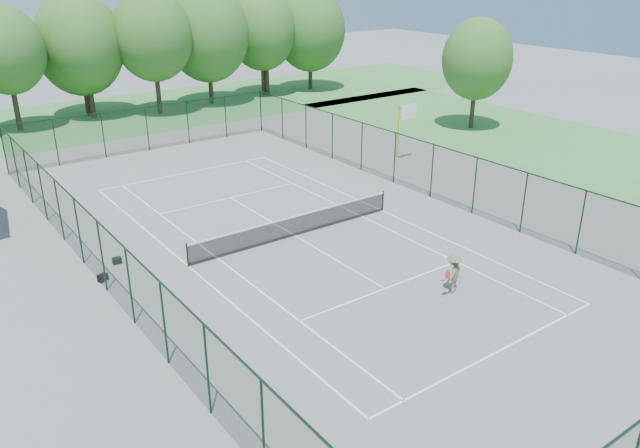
{
  "coord_description": "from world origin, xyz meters",
  "views": [
    {
      "loc": [
        -14.96,
        -22.54,
        12.05
      ],
      "look_at": [
        0.0,
        -2.0,
        1.3
      ],
      "focal_mm": 35.0,
      "sensor_mm": 36.0,
      "label": 1
    }
  ],
  "objects": [
    {
      "name": "grass_far",
      "position": [
        0.0,
        30.0,
        0.01
      ],
      "size": [
        80.0,
        16.0,
        0.01
      ],
      "primitive_type": "cube",
      "color": "#41863F",
      "rests_on": "ground"
    },
    {
      "name": "tree_side",
      "position": [
        22.78,
        9.21,
        5.24
      ],
      "size": [
        5.25,
        5.25,
        8.31
      ],
      "color": "#3C2B20",
      "rests_on": "ground"
    },
    {
      "name": "tennis_player",
      "position": [
        1.98,
        -8.13,
        0.81
      ],
      "size": [
        1.87,
        0.93,
        1.61
      ],
      "color": "#646949",
      "rests_on": "ground"
    },
    {
      "name": "court_lines",
      "position": [
        0.0,
        0.0,
        0.0
      ],
      "size": [
        11.05,
        23.85,
        0.01
      ],
      "color": "white",
      "rests_on": "ground"
    },
    {
      "name": "fence_enclosure",
      "position": [
        0.0,
        0.0,
        1.56
      ],
      "size": [
        18.05,
        36.05,
        3.02
      ],
      "color": "#17331F",
      "rests_on": "ground"
    },
    {
      "name": "grass_side",
      "position": [
        24.0,
        4.0,
        0.01
      ],
      "size": [
        14.0,
        40.0,
        0.01
      ],
      "primitive_type": "cube",
      "color": "#41863F",
      "rests_on": "ground"
    },
    {
      "name": "ground",
      "position": [
        0.0,
        0.0,
        0.0
      ],
      "size": [
        140.0,
        140.0,
        0.0
      ],
      "primitive_type": "plane",
      "color": "slate",
      "rests_on": "ground"
    },
    {
      "name": "sports_bag_a",
      "position": [
        -8.87,
        0.87,
        0.16
      ],
      "size": [
        0.45,
        0.37,
        0.31
      ],
      "primitive_type": "cube",
      "rotation": [
        0.0,
        0.0,
        0.4
      ],
      "color": "black",
      "rests_on": "ground"
    },
    {
      "name": "sports_bag_b",
      "position": [
        -7.85,
        2.08,
        0.15
      ],
      "size": [
        0.39,
        0.26,
        0.29
      ],
      "primitive_type": "cube",
      "rotation": [
        0.0,
        0.0,
        -0.08
      ],
      "color": "black",
      "rests_on": "ground"
    },
    {
      "name": "tree_line_far",
      "position": [
        0.0,
        30.0,
        5.99
      ],
      "size": [
        39.4,
        6.4,
        9.7
      ],
      "color": "#3C2B20",
      "rests_on": "ground"
    },
    {
      "name": "tennis_net",
      "position": [
        0.0,
        0.0,
        0.58
      ],
      "size": [
        11.08,
        0.08,
        1.1
      ],
      "color": "black",
      "rests_on": "ground"
    },
    {
      "name": "basketball_goal",
      "position": [
        12.72,
        6.25,
        2.57
      ],
      "size": [
        1.2,
        1.43,
        3.65
      ],
      "color": "gold",
      "rests_on": "ground"
    }
  ]
}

